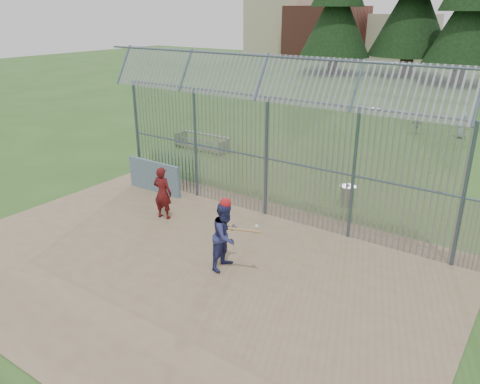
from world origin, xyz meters
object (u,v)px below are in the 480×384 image
Objects in this scene: trash_can at (347,196)px; bleacher at (202,142)px; onlooker at (163,193)px; batter at (226,235)px; dugout_wall at (154,176)px.

bleacher is (-8.77, 2.64, 0.03)m from trash_can.
batter is at bearing 147.50° from onlooker.
onlooker is at bearing -135.78° from trash_can.
bleacher is at bearing -71.20° from onlooker.
batter is 1.06× the size of onlooker.
dugout_wall is at bearing -50.32° from onlooker.
onlooker reaches higher than dugout_wall.
dugout_wall is at bearing -68.57° from bleacher.
trash_can is (4.62, 4.50, -0.53)m from onlooker.
dugout_wall is 6.36m from batter.
dugout_wall is at bearing -156.26° from trash_can.
batter is 2.29× the size of trash_can.
trash_can is 0.27× the size of bleacher.
onlooker is 0.59× the size of bleacher.
dugout_wall is 5.95m from bleacher.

